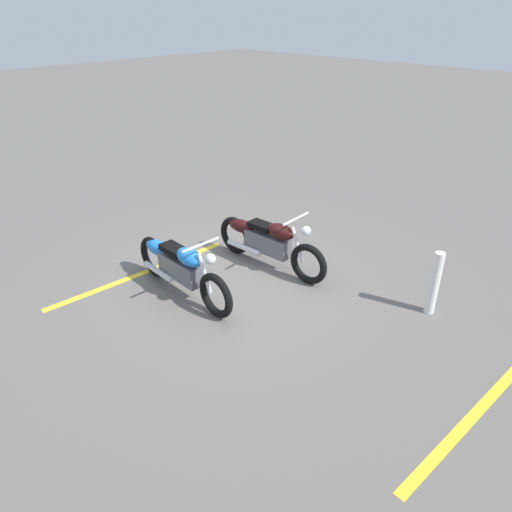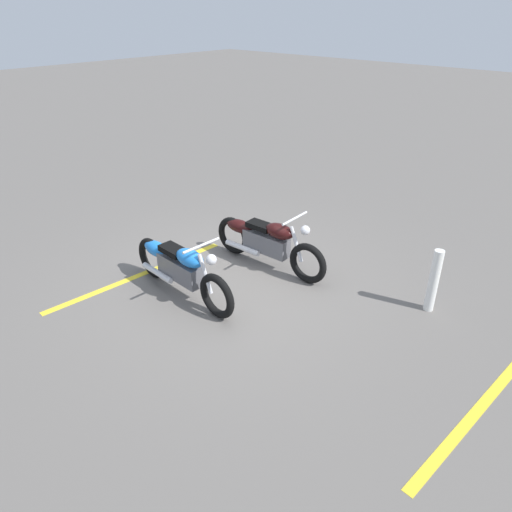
# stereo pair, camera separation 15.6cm
# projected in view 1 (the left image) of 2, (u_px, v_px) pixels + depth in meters

# --- Properties ---
(ground_plane) EXTENTS (60.00, 60.00, 0.00)m
(ground_plane) POSITION_uv_depth(u_px,v_px,m) (233.00, 281.00, 7.51)
(ground_plane) COLOR #66605B
(motorcycle_bright_foreground) EXTENTS (2.23, 0.62, 1.04)m
(motorcycle_bright_foreground) POSITION_uv_depth(u_px,v_px,m) (179.00, 266.00, 7.01)
(motorcycle_bright_foreground) COLOR black
(motorcycle_bright_foreground) RESTS_ON ground
(motorcycle_dark_foreground) EXTENTS (2.23, 0.62, 1.04)m
(motorcycle_dark_foreground) POSITION_uv_depth(u_px,v_px,m) (267.00, 241.00, 7.75)
(motorcycle_dark_foreground) COLOR black
(motorcycle_dark_foreground) RESTS_ON ground
(bollard_post) EXTENTS (0.14, 0.14, 0.96)m
(bollard_post) POSITION_uv_depth(u_px,v_px,m) (434.00, 283.00, 6.55)
(bollard_post) COLOR white
(bollard_post) RESTS_ON ground
(parking_stripe_near) EXTENTS (0.37, 3.20, 0.01)m
(parking_stripe_near) POSITION_uv_depth(u_px,v_px,m) (141.00, 274.00, 7.72)
(parking_stripe_near) COLOR yellow
(parking_stripe_near) RESTS_ON ground
(parking_stripe_mid) EXTENTS (0.37, 3.20, 0.01)m
(parking_stripe_mid) POSITION_uv_depth(u_px,v_px,m) (481.00, 408.00, 5.17)
(parking_stripe_mid) COLOR yellow
(parking_stripe_mid) RESTS_ON ground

